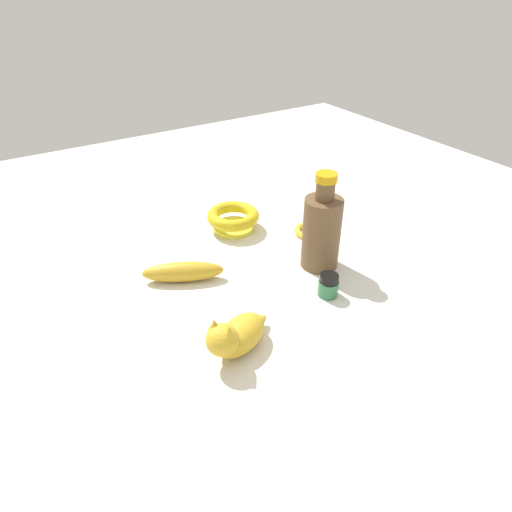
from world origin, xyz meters
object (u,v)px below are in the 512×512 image
at_px(nail_polish_jar, 328,285).
at_px(bangle, 310,231).
at_px(cat_figurine, 235,335).
at_px(banana, 183,272).
at_px(bowl, 233,218).
at_px(bottle_tall, 322,230).

bearing_deg(nail_polish_jar, bangle, -29.50).
bearing_deg(cat_figurine, bangle, -54.67).
bearing_deg(banana, bowl, -119.23).
xyz_separation_m(banana, cat_figurine, (-0.23, 0.01, 0.01)).
bearing_deg(bottle_tall, nail_polish_jar, 150.70).
xyz_separation_m(banana, bowl, (0.13, -0.19, 0.01)).
bearing_deg(nail_polish_jar, banana, 48.28).
xyz_separation_m(bottle_tall, banana, (0.10, 0.27, -0.07)).
distance_m(banana, bangle, 0.34).
bearing_deg(cat_figurine, bottle_tall, -65.09).
relative_size(banana, bangle, 2.19).
xyz_separation_m(banana, nail_polish_jar, (-0.20, -0.22, 0.00)).
xyz_separation_m(bottle_tall, nail_polish_jar, (-0.09, 0.05, -0.06)).
relative_size(bottle_tall, banana, 1.27).
distance_m(banana, cat_figurine, 0.23).
bearing_deg(bangle, nail_polish_jar, 150.50).
distance_m(bottle_tall, bangle, 0.16).
xyz_separation_m(nail_polish_jar, cat_figurine, (-0.04, 0.23, 0.01)).
relative_size(cat_figurine, bangle, 1.88).
bearing_deg(cat_figurine, banana, -2.83).
height_order(nail_polish_jar, cat_figurine, cat_figurine).
xyz_separation_m(nail_polish_jar, bangle, (0.21, -0.12, -0.02)).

